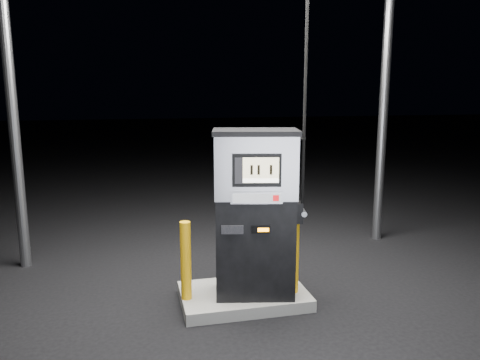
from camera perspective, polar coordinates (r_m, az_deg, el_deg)
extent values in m
plane|color=black|center=(6.24, 0.44, -14.60)|extent=(80.00, 80.00, 0.00)
cube|color=slate|center=(6.20, 0.45, -13.98)|extent=(1.60, 1.00, 0.15)
cylinder|color=gray|center=(7.67, -25.92, 6.56)|extent=(0.16, 0.16, 4.50)
cylinder|color=gray|center=(8.64, 17.05, 7.55)|extent=(0.16, 0.16, 4.50)
cube|color=black|center=(5.88, 1.83, -8.01)|extent=(1.05, 0.74, 1.26)
cube|color=#A8A8AF|center=(5.63, 1.90, 1.73)|extent=(1.08, 0.77, 0.76)
cube|color=black|center=(5.58, 1.92, 5.87)|extent=(1.12, 0.81, 0.06)
cube|color=black|center=(5.35, 2.06, 1.18)|extent=(0.56, 0.15, 0.38)
cube|color=beige|center=(5.33, 2.56, 1.47)|extent=(0.41, 0.09, 0.24)
cube|color=white|center=(5.35, 2.55, -0.07)|extent=(0.41, 0.09, 0.05)
cube|color=#A8A8AF|center=(5.41, 2.04, -2.19)|extent=(0.60, 0.16, 0.14)
cube|color=gray|center=(5.39, 2.05, -2.23)|extent=(0.54, 0.12, 0.11)
cube|color=#B70C10|center=(5.41, 4.40, -2.22)|extent=(0.07, 0.02, 0.07)
cube|color=black|center=(5.51, 2.54, -6.06)|extent=(0.22, 0.07, 0.09)
cube|color=orange|center=(5.51, 2.86, -6.09)|extent=(0.13, 0.03, 0.05)
cube|color=black|center=(5.50, -0.94, -6.09)|extent=(0.26, 0.08, 0.10)
cube|color=black|center=(5.81, 7.10, -3.92)|extent=(0.14, 0.20, 0.25)
cylinder|color=gray|center=(5.81, 7.69, -3.91)|extent=(0.12, 0.23, 0.07)
cylinder|color=black|center=(5.57, 8.01, 12.92)|extent=(0.04, 0.04, 3.12)
cylinder|color=#FFB40E|center=(5.82, -6.62, -9.75)|extent=(0.16, 0.16, 0.98)
cylinder|color=#FFB40E|center=(6.01, 6.60, -9.33)|extent=(0.16, 0.16, 0.92)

